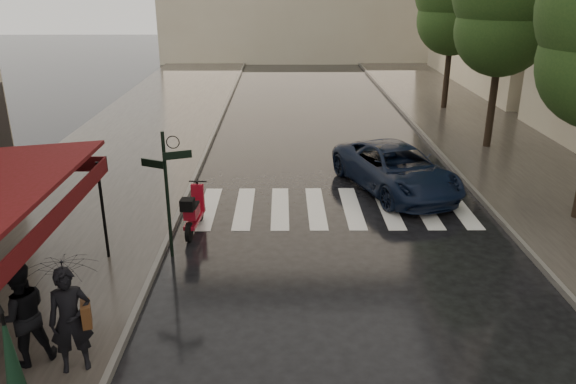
{
  "coord_description": "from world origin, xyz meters",
  "views": [
    {
      "loc": [
        1.48,
        -9.15,
        6.29
      ],
      "look_at": [
        1.61,
        3.64,
        1.4
      ],
      "focal_mm": 35.0,
      "sensor_mm": 36.0,
      "label": 1
    }
  ],
  "objects_px": {
    "pedestrian_with_umbrella": "(64,279)",
    "scooter": "(194,212)",
    "pedestrian_terrace": "(22,315)",
    "parked_car": "(396,169)"
  },
  "relations": [
    {
      "from": "pedestrian_with_umbrella",
      "to": "scooter",
      "type": "bearing_deg",
      "value": 60.0
    },
    {
      "from": "pedestrian_terrace",
      "to": "parked_car",
      "type": "distance_m",
      "value": 11.66
    },
    {
      "from": "pedestrian_terrace",
      "to": "parked_car",
      "type": "xyz_separation_m",
      "value": [
        7.91,
        8.56,
        -0.33
      ]
    },
    {
      "from": "pedestrian_with_umbrella",
      "to": "pedestrian_terrace",
      "type": "xyz_separation_m",
      "value": [
        -0.88,
        0.19,
        -0.78
      ]
    },
    {
      "from": "pedestrian_with_umbrella",
      "to": "scooter",
      "type": "height_order",
      "value": "pedestrian_with_umbrella"
    },
    {
      "from": "pedestrian_terrace",
      "to": "parked_car",
      "type": "height_order",
      "value": "pedestrian_terrace"
    },
    {
      "from": "pedestrian_with_umbrella",
      "to": "parked_car",
      "type": "relative_size",
      "value": 0.5
    },
    {
      "from": "pedestrian_with_umbrella",
      "to": "pedestrian_terrace",
      "type": "bearing_deg",
      "value": 149.19
    },
    {
      "from": "scooter",
      "to": "parked_car",
      "type": "distance_m",
      "value": 6.63
    },
    {
      "from": "pedestrian_terrace",
      "to": "parked_car",
      "type": "relative_size",
      "value": 0.36
    }
  ]
}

